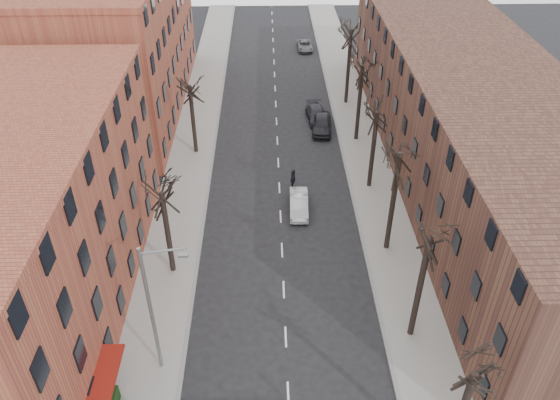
{
  "coord_description": "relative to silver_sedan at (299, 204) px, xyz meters",
  "views": [
    {
      "loc": [
        -0.9,
        -9.97,
        26.2
      ],
      "look_at": [
        -0.13,
        20.69,
        4.0
      ],
      "focal_mm": 35.0,
      "sensor_mm": 36.0,
      "label": 1
    }
  ],
  "objects": [
    {
      "name": "building_right",
      "position": [
        14.53,
        5.28,
        4.33
      ],
      "size": [
        12.0,
        50.0,
        10.0
      ],
      "primitive_type": "cube",
      "color": "#533427",
      "rests_on": "ground"
    },
    {
      "name": "sidewalk_left",
      "position": [
        -9.47,
        10.28,
        -0.6
      ],
      "size": [
        4.0,
        90.0,
        0.15
      ],
      "primitive_type": "cube",
      "color": "gray",
      "rests_on": "ground"
    },
    {
      "name": "tree_right_b",
      "position": [
        6.13,
        -12.72,
        -0.67
      ],
      "size": [
        5.2,
        5.2,
        10.8
      ],
      "primitive_type": null,
      "color": "black",
      "rests_on": "ground"
    },
    {
      "name": "building_left_near",
      "position": [
        -17.47,
        -9.72,
        5.33
      ],
      "size": [
        12.0,
        26.0,
        12.0
      ],
      "primitive_type": "cube",
      "color": "brown",
      "rests_on": "ground"
    },
    {
      "name": "building_left_far",
      "position": [
        -17.47,
        19.28,
        6.33
      ],
      "size": [
        12.0,
        28.0,
        14.0
      ],
      "primitive_type": "cube",
      "color": "brown",
      "rests_on": "ground"
    },
    {
      "name": "parked_car_mid",
      "position": [
        2.63,
        15.38,
        -0.01
      ],
      "size": [
        2.25,
        4.71,
        1.32
      ],
      "primitive_type": "imported",
      "rotation": [
        0.0,
        0.0,
        0.09
      ],
      "color": "#212129",
      "rests_on": "ground"
    },
    {
      "name": "pedestrian_crossing",
      "position": [
        -0.34,
        2.99,
        0.29
      ],
      "size": [
        0.66,
        1.19,
        1.92
      ],
      "primitive_type": "imported",
      "rotation": [
        0.0,
        0.0,
        1.39
      ],
      "color": "black",
      "rests_on": "ground"
    },
    {
      "name": "tree_right_d",
      "position": [
        6.13,
        3.28,
        -0.67
      ],
      "size": [
        5.2,
        5.2,
        10.0
      ],
      "primitive_type": null,
      "color": "black",
      "rests_on": "ground"
    },
    {
      "name": "tree_left_a",
      "position": [
        -9.07,
        -6.72,
        -0.67
      ],
      "size": [
        5.2,
        5.2,
        9.5
      ],
      "primitive_type": null,
      "color": "black",
      "rests_on": "ground"
    },
    {
      "name": "tree_right_c",
      "position": [
        6.13,
        -4.72,
        -0.67
      ],
      "size": [
        5.2,
        5.2,
        11.6
      ],
      "primitive_type": null,
      "color": "black",
      "rests_on": "ground"
    },
    {
      "name": "tree_left_b",
      "position": [
        -9.07,
        9.28,
        -0.67
      ],
      "size": [
        5.2,
        5.2,
        9.5
      ],
      "primitive_type": null,
      "color": "black",
      "rests_on": "ground"
    },
    {
      "name": "parked_car_near",
      "position": [
        2.98,
        13.12,
        0.11
      ],
      "size": [
        2.31,
        4.77,
        1.57
      ],
      "primitive_type": "imported",
      "rotation": [
        0.0,
        0.0,
        -0.1
      ],
      "color": "black",
      "rests_on": "ground"
    },
    {
      "name": "silver_sedan",
      "position": [
        0.0,
        0.0,
        0.0
      ],
      "size": [
        1.54,
        4.13,
        1.35
      ],
      "primitive_type": "imported",
      "rotation": [
        0.0,
        0.0,
        -0.03
      ],
      "color": "#B5B7BC",
      "rests_on": "ground"
    },
    {
      "name": "tree_right_e",
      "position": [
        6.13,
        11.28,
        -0.67
      ],
      "size": [
        5.2,
        5.2,
        10.8
      ],
      "primitive_type": null,
      "color": "black",
      "rests_on": "ground"
    },
    {
      "name": "streetlight",
      "position": [
        -8.49,
        -14.72,
        4.34
      ],
      "size": [
        2.45,
        0.22,
        9.03
      ],
      "color": "slate",
      "rests_on": "ground"
    },
    {
      "name": "parked_car_far",
      "position": [
        2.67,
        35.44,
        -0.11
      ],
      "size": [
        2.0,
        4.1,
        1.12
      ],
      "primitive_type": "imported",
      "rotation": [
        0.0,
        0.0,
        0.04
      ],
      "color": "#5A5B62",
      "rests_on": "ground"
    },
    {
      "name": "tree_right_f",
      "position": [
        6.13,
        19.28,
        -0.67
      ],
      "size": [
        5.2,
        5.2,
        11.6
      ],
      "primitive_type": null,
      "color": "black",
      "rests_on": "ground"
    },
    {
      "name": "sidewalk_right",
      "position": [
        6.53,
        10.28,
        -0.6
      ],
      "size": [
        4.0,
        90.0,
        0.15
      ],
      "primitive_type": "cube",
      "color": "gray",
      "rests_on": "ground"
    }
  ]
}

